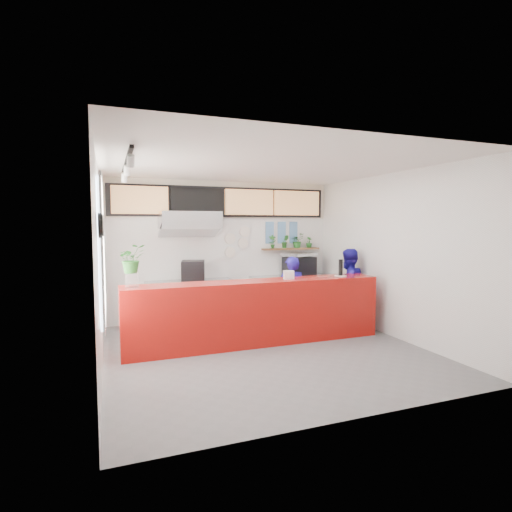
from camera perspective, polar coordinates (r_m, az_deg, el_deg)
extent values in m
plane|color=slate|center=(6.74, 1.32, -13.29)|extent=(5.00, 5.00, 0.00)
plane|color=silver|center=(6.49, 1.37, 12.83)|extent=(5.00, 5.00, 0.00)
plane|color=white|center=(8.81, -4.72, 0.85)|extent=(5.00, 0.00, 5.00)
plane|color=white|center=(5.99, -21.47, -1.18)|extent=(0.00, 5.00, 5.00)
plane|color=white|center=(7.73, 18.82, 0.11)|extent=(0.00, 5.00, 5.00)
cube|color=#A3100B|center=(6.96, 0.10, -8.03)|extent=(4.50, 0.60, 1.10)
cube|color=beige|center=(8.80, -4.75, 8.01)|extent=(5.00, 0.02, 0.80)
cube|color=#B2B5BA|center=(8.47, -9.36, -6.52)|extent=(1.80, 0.60, 0.90)
cube|color=black|center=(8.38, -8.96, -2.07)|extent=(0.56, 0.56, 0.42)
cube|color=#B2B5BA|center=(8.26, -9.45, 5.07)|extent=(1.20, 0.70, 0.35)
cube|color=#B2B5BA|center=(8.26, -9.43, 3.68)|extent=(1.20, 0.69, 0.31)
cube|color=#B2B5BA|center=(9.18, 4.93, -5.61)|extent=(1.80, 0.60, 0.90)
cube|color=black|center=(9.18, 6.18, -1.45)|extent=(0.70, 0.53, 0.42)
cube|color=#B0B2B8|center=(9.16, 6.20, 0.24)|extent=(0.85, 0.74, 0.07)
cube|color=brown|center=(9.28, 5.00, 1.03)|extent=(1.40, 0.18, 0.04)
cube|color=tan|center=(8.38, -16.24, 7.68)|extent=(1.10, 0.10, 0.55)
cube|color=black|center=(8.54, -8.39, 7.75)|extent=(1.10, 0.10, 0.55)
cube|color=tan|center=(8.86, -0.97, 7.68)|extent=(1.10, 0.10, 0.55)
cube|color=tan|center=(9.31, 5.83, 7.50)|extent=(1.10, 0.10, 0.55)
cube|color=black|center=(8.76, -4.69, 7.70)|extent=(4.80, 0.04, 0.65)
cube|color=silver|center=(6.27, -21.20, 0.90)|extent=(0.04, 2.20, 1.90)
cube|color=#B2B5BA|center=(6.27, -21.02, 0.91)|extent=(0.03, 2.30, 2.00)
cylinder|color=black|center=(5.06, -21.35, 4.07)|extent=(0.05, 0.30, 0.30)
cylinder|color=white|center=(5.06, -21.01, 4.08)|extent=(0.02, 0.26, 0.26)
cube|color=black|center=(6.03, -17.98, 12.68)|extent=(0.05, 2.40, 0.04)
cylinder|color=silver|center=(8.81, -3.74, 2.48)|extent=(0.24, 0.03, 0.24)
cylinder|color=silver|center=(8.90, -1.88, 1.87)|extent=(0.24, 0.03, 0.24)
cylinder|color=silver|center=(8.82, -3.73, 0.54)|extent=(0.24, 0.03, 0.24)
cylinder|color=silver|center=(8.91, -1.58, 3.48)|extent=(0.24, 0.03, 0.24)
cube|color=#598CBF|center=(9.13, 1.97, 4.13)|extent=(0.20, 0.02, 0.25)
cube|color=#598CBF|center=(9.25, 3.69, 4.13)|extent=(0.20, 0.02, 0.25)
cube|color=#598CBF|center=(9.38, 5.37, 4.12)|extent=(0.20, 0.02, 0.25)
cube|color=#598CBF|center=(9.14, 1.96, 2.56)|extent=(0.20, 0.02, 0.25)
cube|color=#598CBF|center=(9.26, 3.68, 2.58)|extent=(0.20, 0.02, 0.25)
cube|color=#598CBF|center=(9.38, 5.36, 2.60)|extent=(0.20, 0.02, 0.25)
imported|color=navy|center=(7.67, 5.09, -5.50)|extent=(0.62, 0.51, 1.46)
imported|color=navy|center=(8.36, 13.00, -4.36)|extent=(0.87, 0.73, 1.57)
imported|color=#246523|center=(9.08, 2.36, 2.07)|extent=(0.19, 0.15, 0.31)
imported|color=#246523|center=(9.21, 4.19, 2.08)|extent=(0.20, 0.18, 0.30)
imported|color=#246523|center=(9.34, 5.91, 2.21)|extent=(0.38, 0.35, 0.34)
imported|color=#246523|center=(9.48, 7.59, 1.98)|extent=(0.18, 0.17, 0.26)
cylinder|color=silver|center=(6.41, -17.28, -3.20)|extent=(0.25, 0.25, 0.25)
imported|color=#246523|center=(6.38, -17.35, -0.38)|extent=(0.48, 0.45, 0.44)
cube|color=white|center=(7.07, 4.70, -2.70)|extent=(0.19, 0.13, 0.15)
cylinder|color=white|center=(7.60, 11.98, -2.79)|extent=(0.26, 0.26, 0.02)
cylinder|color=black|center=(7.58, 12.00, -1.62)|extent=(0.09, 0.09, 0.30)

